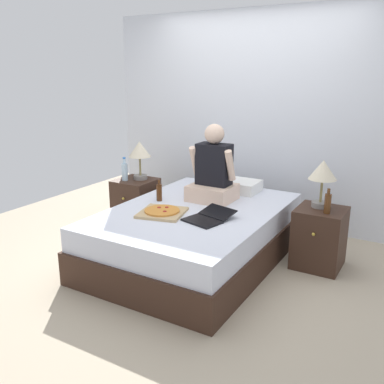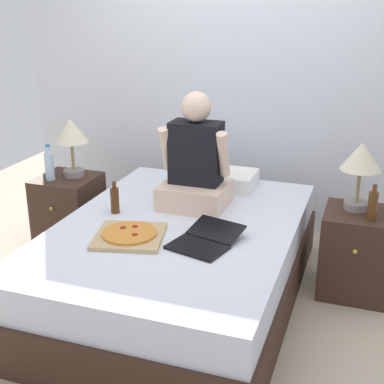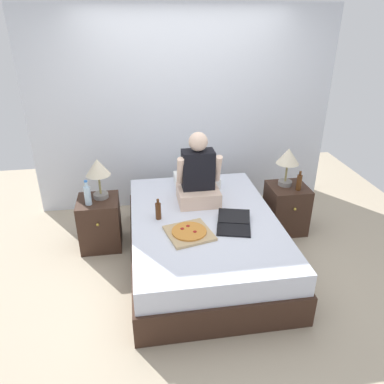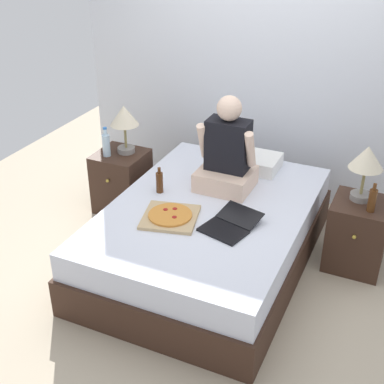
% 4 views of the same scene
% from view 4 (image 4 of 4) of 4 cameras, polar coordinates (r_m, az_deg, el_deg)
% --- Properties ---
extents(ground_plane, '(5.82, 5.82, 0.00)m').
position_cam_4_polar(ground_plane, '(4.45, 1.72, -7.39)').
color(ground_plane, tan).
extents(wall_back, '(3.82, 0.12, 2.50)m').
position_cam_4_polar(wall_back, '(5.13, 8.37, 12.96)').
color(wall_back, silver).
rests_on(wall_back, ground).
extents(bed, '(1.50, 2.14, 0.53)m').
position_cam_4_polar(bed, '(4.30, 1.77, -4.61)').
color(bed, '#382319').
rests_on(bed, ground).
extents(nightstand_left, '(0.44, 0.47, 0.58)m').
position_cam_4_polar(nightstand_left, '(5.08, -7.49, 1.16)').
color(nightstand_left, '#382319').
rests_on(nightstand_left, ground).
extents(lamp_on_left_nightstand, '(0.26, 0.26, 0.45)m').
position_cam_4_polar(lamp_on_left_nightstand, '(4.85, -7.24, 7.75)').
color(lamp_on_left_nightstand, gray).
rests_on(lamp_on_left_nightstand, nightstand_left).
extents(water_bottle, '(0.07, 0.07, 0.28)m').
position_cam_4_polar(water_bottle, '(4.88, -9.14, 5.03)').
color(water_bottle, silver).
rests_on(water_bottle, nightstand_left).
extents(nightstand_right, '(0.44, 0.47, 0.58)m').
position_cam_4_polar(nightstand_right, '(4.46, 17.21, -4.32)').
color(nightstand_right, '#382319').
rests_on(nightstand_right, ground).
extents(lamp_on_right_nightstand, '(0.26, 0.26, 0.45)m').
position_cam_4_polar(lamp_on_right_nightstand, '(4.22, 18.11, 3.12)').
color(lamp_on_right_nightstand, gray).
rests_on(lamp_on_right_nightstand, nightstand_right).
extents(beer_bottle, '(0.06, 0.06, 0.23)m').
position_cam_4_polar(beer_bottle, '(4.18, 18.67, -0.80)').
color(beer_bottle, '#512D14').
rests_on(beer_bottle, nightstand_right).
extents(pillow, '(0.52, 0.34, 0.12)m').
position_cam_4_polar(pillow, '(4.77, 6.18, 3.32)').
color(pillow, white).
rests_on(pillow, bed).
extents(person_seated, '(0.47, 0.40, 0.78)m').
position_cam_4_polar(person_seated, '(4.32, 3.81, 3.94)').
color(person_seated, beige).
rests_on(person_seated, bed).
extents(laptop, '(0.41, 0.48, 0.07)m').
position_cam_4_polar(laptop, '(3.89, 3.94, -3.60)').
color(laptop, black).
rests_on(laptop, bed).
extents(pizza_box, '(0.48, 0.48, 0.05)m').
position_cam_4_polar(pizza_box, '(4.00, -2.34, -2.62)').
color(pizza_box, tan).
rests_on(pizza_box, bed).
extents(beer_bottle_on_bed, '(0.06, 0.06, 0.22)m').
position_cam_4_polar(beer_bottle_on_bed, '(4.33, -3.48, 1.08)').
color(beer_bottle_on_bed, '#4C2811').
rests_on(beer_bottle_on_bed, bed).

